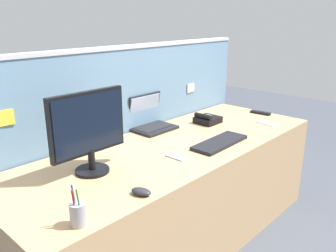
{
  "coord_description": "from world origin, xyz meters",
  "views": [
    {
      "loc": [
        -1.57,
        -1.41,
        1.5
      ],
      "look_at": [
        0.0,
        0.05,
        0.82
      ],
      "focal_mm": 37.46,
      "sensor_mm": 36.0,
      "label": 1
    }
  ],
  "objects": [
    {
      "name": "desk_phone",
      "position": [
        0.54,
        0.14,
        0.73
      ],
      "size": [
        0.17,
        0.16,
        0.08
      ],
      "color": "black",
      "rests_on": "desk"
    },
    {
      "name": "tv_remote",
      "position": [
        1.06,
        -0.03,
        0.71
      ],
      "size": [
        0.06,
        0.17,
        0.02
      ],
      "primitive_type": "cube",
      "rotation": [
        0.0,
        0.0,
        0.1
      ],
      "color": "black",
      "rests_on": "desk"
    },
    {
      "name": "desk",
      "position": [
        0.0,
        0.0,
        0.35
      ],
      "size": [
        2.29,
        0.82,
        0.7
      ],
      "primitive_type": "cube",
      "color": "tan",
      "rests_on": "ground_plane"
    },
    {
      "name": "cell_phone_white_slab",
      "position": [
        0.84,
        -0.21,
        0.71
      ],
      "size": [
        0.09,
        0.16,
        0.01
      ],
      "primitive_type": "cube",
      "rotation": [
        0.0,
        0.0,
        -0.13
      ],
      "color": "silver",
      "rests_on": "desk"
    },
    {
      "name": "keyboard_main",
      "position": [
        0.22,
        -0.2,
        0.72
      ],
      "size": [
        0.44,
        0.17,
        0.02
      ],
      "primitive_type": "cube",
      "rotation": [
        0.0,
        0.0,
        0.02
      ],
      "color": "black",
      "rests_on": "desk"
    },
    {
      "name": "desktop_monitor",
      "position": [
        -0.59,
        0.06,
        0.95
      ],
      "size": [
        0.44,
        0.18,
        0.44
      ],
      "color": "black",
      "rests_on": "desk"
    },
    {
      "name": "ground_plane",
      "position": [
        0.0,
        0.0,
        0.0
      ],
      "size": [
        10.0,
        10.0,
        0.0
      ],
      "primitive_type": "plane",
      "color": "#424751"
    },
    {
      "name": "cubicle_divider",
      "position": [
        -0.0,
        0.45,
        0.66
      ],
      "size": [
        2.41,
        0.08,
        1.31
      ],
      "color": "#6084A3",
      "rests_on": "ground_plane"
    },
    {
      "name": "computer_mouse_right_hand",
      "position": [
        -0.59,
        -0.32,
        0.72
      ],
      "size": [
        0.09,
        0.11,
        0.03
      ],
      "primitive_type": "ellipsoid",
      "rotation": [
        0.0,
        0.0,
        0.29
      ],
      "color": "#232328",
      "rests_on": "desk"
    },
    {
      "name": "pen_cup",
      "position": [
        -0.92,
        -0.32,
        0.76
      ],
      "size": [
        0.07,
        0.07,
        0.18
      ],
      "color": "#99999E",
      "rests_on": "desk"
    },
    {
      "name": "cell_phone_silver_slab",
      "position": [
        -0.14,
        -0.15,
        0.71
      ],
      "size": [
        0.06,
        0.13,
        0.01
      ],
      "primitive_type": "cube",
      "rotation": [
        0.0,
        0.0,
        0.02
      ],
      "color": "#B7BAC1",
      "rests_on": "desk"
    },
    {
      "name": "laptop",
      "position": [
        0.14,
        0.37,
        0.77
      ],
      "size": [
        0.3,
        0.25,
        0.25
      ],
      "color": "black",
      "rests_on": "desk"
    }
  ]
}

